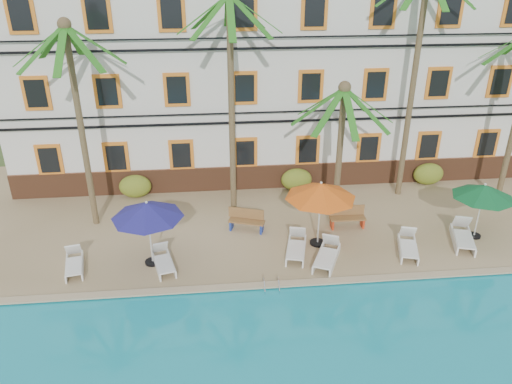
{
  "coord_description": "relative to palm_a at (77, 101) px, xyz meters",
  "views": [
    {
      "loc": [
        -3.18,
        -15.01,
        10.9
      ],
      "look_at": [
        -1.38,
        3.0,
        2.0
      ],
      "focal_mm": 35.0,
      "sensor_mm": 36.0,
      "label": 1
    }
  ],
  "objects": [
    {
      "name": "shrub_left",
      "position": [
        1.42,
        2.37,
        -4.81
      ],
      "size": [
        1.5,
        0.9,
        1.1
      ],
      "primitive_type": "ellipsoid",
      "color": "#1F621C",
      "rests_on": "pool_deck"
    },
    {
      "name": "pool_coping",
      "position": [
        8.16,
        -5.13,
        -5.33
      ],
      "size": [
        30.0,
        0.35,
        0.06
      ],
      "primitive_type": "cube",
      "color": "tan",
      "rests_on": "pool_deck"
    },
    {
      "name": "hotel_building",
      "position": [
        8.16,
        5.75,
        -0.24
      ],
      "size": [
        25.4,
        6.44,
        10.22
      ],
      "color": "silver",
      "rests_on": "pool_deck"
    },
    {
      "name": "pool_deck",
      "position": [
        8.16,
        0.77,
        -5.49
      ],
      "size": [
        30.0,
        12.0,
        0.25
      ],
      "primitive_type": "cube",
      "color": "tan",
      "rests_on": "ground"
    },
    {
      "name": "lounger_f",
      "position": [
        14.89,
        -3.09,
        -5.05
      ],
      "size": [
        1.3,
        2.14,
        0.95
      ],
      "color": "white",
      "rests_on": "pool_deck"
    },
    {
      "name": "pool_ladder",
      "position": [
        6.9,
        -5.23,
        -5.36
      ],
      "size": [
        0.54,
        0.74,
        0.74
      ],
      "color": "silver",
      "rests_on": "ground"
    },
    {
      "name": "palm_d",
      "position": [
        13.91,
        1.47,
        1.0
      ],
      "size": [
        4.09,
        4.09,
        10.21
      ],
      "color": "brown",
      "rests_on": "pool_deck"
    },
    {
      "name": "bench_right",
      "position": [
        10.63,
        -1.34,
        -4.89
      ],
      "size": [
        1.51,
        0.5,
        0.93
      ],
      "color": "olive",
      "rests_on": "pool_deck"
    },
    {
      "name": "shrub_mid",
      "position": [
        9.11,
        2.37,
        -4.81
      ],
      "size": [
        1.5,
        0.9,
        1.1
      ],
      "primitive_type": "ellipsoid",
      "color": "#1F621C",
      "rests_on": "pool_deck"
    },
    {
      "name": "palm_b",
      "position": [
        5.96,
        0.77,
        0.52
      ],
      "size": [
        4.09,
        4.09,
        9.35
      ],
      "color": "brown",
      "rests_on": "pool_deck"
    },
    {
      "name": "umbrella_red",
      "position": [
        9.11,
        -2.6,
        -3.01
      ],
      "size": [
        2.75,
        2.75,
        2.75
      ],
      "color": "black",
      "rests_on": "pool_deck"
    },
    {
      "name": "lounger_e",
      "position": [
        12.47,
        -3.51,
        -5.08
      ],
      "size": [
        1.14,
        1.95,
        0.87
      ],
      "color": "white",
      "rests_on": "pool_deck"
    },
    {
      "name": "lounger_a",
      "position": [
        -0.14,
        -3.42,
        -5.1
      ],
      "size": [
        0.92,
        1.77,
        0.8
      ],
      "color": "white",
      "rests_on": "pool_deck"
    },
    {
      "name": "umbrella_blue",
      "position": [
        2.68,
        -3.3,
        -3.13
      ],
      "size": [
        2.61,
        2.61,
        2.61
      ],
      "color": "black",
      "rests_on": "pool_deck"
    },
    {
      "name": "ground",
      "position": [
        8.16,
        -4.23,
        -5.61
      ],
      "size": [
        100.0,
        100.0,
        0.0
      ],
      "primitive_type": "plane",
      "color": "#384C23",
      "rests_on": "ground"
    },
    {
      "name": "shrub_right",
      "position": [
        15.74,
        2.37,
        -4.81
      ],
      "size": [
        1.5,
        0.9,
        1.1
      ],
      "primitive_type": "ellipsoid",
      "color": "#1F621C",
      "rests_on": "pool_deck"
    },
    {
      "name": "bench_left",
      "position": [
        6.41,
        -1.2,
        -4.89
      ],
      "size": [
        1.57,
        0.93,
        0.93
      ],
      "color": "olive",
      "rests_on": "pool_deck"
    },
    {
      "name": "lounger_c",
      "position": [
        8.15,
        -3.18,
        -5.07
      ],
      "size": [
        1.12,
        2.03,
        0.91
      ],
      "color": "white",
      "rests_on": "pool_deck"
    },
    {
      "name": "lounger_b",
      "position": [
        3.1,
        -3.6,
        -5.1
      ],
      "size": [
        1.02,
        1.83,
        0.82
      ],
      "color": "white",
      "rests_on": "pool_deck"
    },
    {
      "name": "palm_c",
      "position": [
        10.25,
        -0.73,
        -1.39
      ],
      "size": [
        4.09,
        4.09,
        6.07
      ],
      "color": "brown",
      "rests_on": "pool_deck"
    },
    {
      "name": "lounger_d",
      "position": [
        9.2,
        -3.86,
        -5.06
      ],
      "size": [
        1.45,
        2.06,
        0.92
      ],
      "color": "white",
      "rests_on": "pool_deck"
    },
    {
      "name": "umbrella_green",
      "position": [
        15.61,
        -2.68,
        -3.31
      ],
      "size": [
        2.41,
        2.41,
        2.41
      ],
      "color": "black",
      "rests_on": "pool_deck"
    },
    {
      "name": "palm_a",
      "position": [
        0.0,
        0.0,
        0.0
      ],
      "size": [
        4.09,
        4.09,
        8.43
      ],
      "color": "brown",
      "rests_on": "pool_deck"
    }
  ]
}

